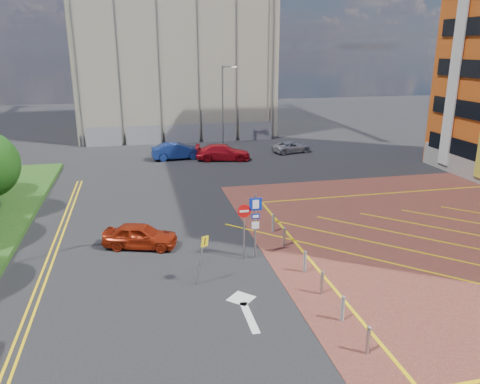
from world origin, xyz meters
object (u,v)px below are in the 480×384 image
object	(u,v)px
lamp_back	(223,103)
warning_sign	(202,254)
car_red_left	(140,236)
car_blue_back	(177,151)
sign_cluster	(251,220)
car_silver_back	(292,147)
car_red_back	(223,152)

from	to	relation	value
lamp_back	warning_sign	world-z (taller)	lamp_back
warning_sign	car_red_left	size ratio (longest dim) A/B	0.61
lamp_back	warning_sign	bearing A→B (deg)	-102.49
car_red_left	car_blue_back	bearing A→B (deg)	6.54
sign_cluster	car_red_left	distance (m)	5.89
sign_cluster	car_silver_back	distance (m)	24.11
car_red_back	car_red_left	bearing A→B (deg)	167.57
lamp_back	car_red_left	xyz separation A→B (m)	(-8.95, -24.51, -3.73)
lamp_back	car_blue_back	size ratio (longest dim) A/B	1.75
sign_cluster	car_red_back	xyz separation A→B (m)	(2.47, 20.44, -1.25)
lamp_back	sign_cluster	bearing A→B (deg)	-97.97
lamp_back	car_red_left	bearing A→B (deg)	-110.05
lamp_back	warning_sign	xyz separation A→B (m)	(-6.44, -29.08, -2.93)
car_blue_back	car_red_left	bearing A→B (deg)	164.85
car_red_left	car_red_back	bearing A→B (deg)	-5.75
car_red_left	car_red_back	world-z (taller)	car_red_back
sign_cluster	car_red_back	bearing A→B (deg)	83.10
sign_cluster	warning_sign	world-z (taller)	sign_cluster
sign_cluster	lamp_back	bearing A→B (deg)	82.03
sign_cluster	car_red_left	bearing A→B (deg)	154.13
car_silver_back	car_blue_back	bearing A→B (deg)	78.80
warning_sign	car_red_left	bearing A→B (deg)	118.75
warning_sign	car_red_back	bearing A→B (deg)	77.16
car_silver_back	sign_cluster	bearing A→B (deg)	143.49
car_blue_back	car_silver_back	xyz separation A→B (m)	(11.03, 0.39, -0.22)
warning_sign	car_blue_back	bearing A→B (deg)	87.23
sign_cluster	car_blue_back	bearing A→B (deg)	93.97
sign_cluster	car_red_left	xyz separation A→B (m)	(-5.16, 2.50, -1.32)
warning_sign	car_blue_back	size ratio (longest dim) A/B	0.49
car_red_left	lamp_back	bearing A→B (deg)	-2.74
lamp_back	car_red_back	distance (m)	7.64
warning_sign	car_silver_back	bearing A→B (deg)	63.26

